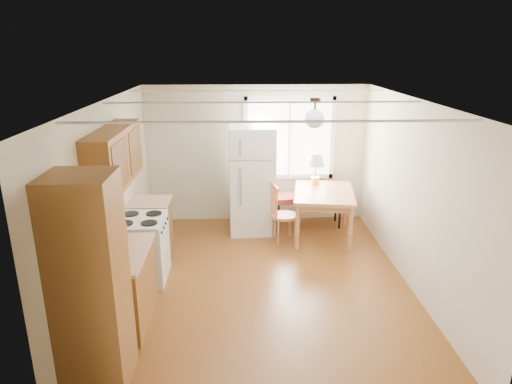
{
  "coord_description": "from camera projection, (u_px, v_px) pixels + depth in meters",
  "views": [
    {
      "loc": [
        -0.31,
        -5.65,
        3.15
      ],
      "look_at": [
        -0.08,
        0.56,
        1.15
      ],
      "focal_mm": 32.0,
      "sensor_mm": 36.0,
      "label": 1
    }
  ],
  "objects": [
    {
      "name": "room_shell",
      "position": [
        263.0,
        198.0,
        5.96
      ],
      "size": [
        4.6,
        5.6,
        2.62
      ],
      "color": "#562E11",
      "rests_on": "ground"
    },
    {
      "name": "kitchen_run",
      "position": [
        122.0,
        249.0,
        5.42
      ],
      "size": [
        0.65,
        3.4,
        2.2
      ],
      "color": "brown",
      "rests_on": "ground"
    },
    {
      "name": "window_unit",
      "position": [
        289.0,
        138.0,
        8.25
      ],
      "size": [
        1.64,
        0.05,
        1.51
      ],
      "color": "white",
      "rests_on": "room_shell"
    },
    {
      "name": "pendant_light",
      "position": [
        315.0,
        117.0,
        6.07
      ],
      "size": [
        0.26,
        0.26,
        0.4
      ],
      "color": "#301F15",
      "rests_on": "room_shell"
    },
    {
      "name": "refrigerator",
      "position": [
        252.0,
        180.0,
        7.9
      ],
      "size": [
        0.8,
        0.81,
        1.87
      ],
      "rotation": [
        0.0,
        0.0,
        0.04
      ],
      "color": "white",
      "rests_on": "ground"
    },
    {
      "name": "bench",
      "position": [
        308.0,
        197.0,
        8.23
      ],
      "size": [
        1.37,
        0.67,
        0.6
      ],
      "rotation": [
        0.0,
        0.0,
        0.15
      ],
      "color": "maroon",
      "rests_on": "ground"
    },
    {
      "name": "dining_table",
      "position": [
        324.0,
        197.0,
        7.69
      ],
      "size": [
        1.16,
        1.43,
        0.81
      ],
      "rotation": [
        0.0,
        0.0,
        -0.16
      ],
      "color": "#B17044",
      "rests_on": "ground"
    },
    {
      "name": "chair",
      "position": [
        279.0,
        209.0,
        7.54
      ],
      "size": [
        0.46,
        0.45,
        0.98
      ],
      "rotation": [
        0.0,
        0.0,
        0.21
      ],
      "color": "#B17044",
      "rests_on": "ground"
    },
    {
      "name": "table_lamp",
      "position": [
        316.0,
        162.0,
        7.95
      ],
      "size": [
        0.32,
        0.32,
        0.56
      ],
      "rotation": [
        0.0,
        0.0,
        -0.26
      ],
      "color": "gold",
      "rests_on": "dining_table"
    },
    {
      "name": "coffee_maker",
      "position": [
        106.0,
        256.0,
        4.78
      ],
      "size": [
        0.19,
        0.25,
        0.38
      ],
      "rotation": [
        0.0,
        0.0,
        -0.02
      ],
      "color": "black",
      "rests_on": "kitchen_run"
    },
    {
      "name": "kettle",
      "position": [
        122.0,
        231.0,
        5.51
      ],
      "size": [
        0.14,
        0.14,
        0.26
      ],
      "color": "red",
      "rests_on": "kitchen_run"
    }
  ]
}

